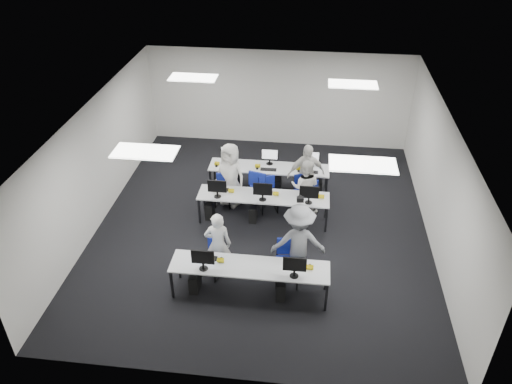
# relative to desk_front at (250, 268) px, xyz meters

# --- Properties ---
(room) EXTENTS (9.00, 9.02, 3.00)m
(room) POSITION_rel_desk_front_xyz_m (0.00, 2.40, 0.82)
(room) COLOR black
(room) RESTS_ON ground
(ceiling_panels) EXTENTS (5.20, 4.60, 0.02)m
(ceiling_panels) POSITION_rel_desk_front_xyz_m (0.00, 2.40, 2.30)
(ceiling_panels) COLOR white
(ceiling_panels) RESTS_ON room
(desk_front) EXTENTS (3.20, 0.70, 0.73)m
(desk_front) POSITION_rel_desk_front_xyz_m (0.00, 0.00, 0.00)
(desk_front) COLOR #ACAEB1
(desk_front) RESTS_ON ground
(desk_mid) EXTENTS (3.20, 0.70, 0.73)m
(desk_mid) POSITION_rel_desk_front_xyz_m (0.00, 2.60, 0.00)
(desk_mid) COLOR #ACAEB1
(desk_mid) RESTS_ON ground
(desk_back) EXTENTS (3.20, 0.70, 0.73)m
(desk_back) POSITION_rel_desk_front_xyz_m (0.00, 4.00, 0.00)
(desk_back) COLOR #ACAEB1
(desk_back) RESTS_ON ground
(equipment_front) EXTENTS (2.51, 0.41, 1.19)m
(equipment_front) POSITION_rel_desk_front_xyz_m (-0.19, -0.02, -0.32)
(equipment_front) COLOR #0C3D9E
(equipment_front) RESTS_ON desk_front
(equipment_mid) EXTENTS (2.91, 0.41, 1.19)m
(equipment_mid) POSITION_rel_desk_front_xyz_m (-0.19, 2.58, -0.32)
(equipment_mid) COLOR white
(equipment_mid) RESTS_ON desk_mid
(equipment_back) EXTENTS (2.91, 0.41, 1.19)m
(equipment_back) POSITION_rel_desk_front_xyz_m (0.19, 4.02, -0.32)
(equipment_back) COLOR white
(equipment_back) RESTS_ON desk_back
(chair_0) EXTENTS (0.53, 0.55, 0.81)m
(chair_0) POSITION_rel_desk_front_xyz_m (-0.87, 0.49, -0.42)
(chair_0) COLOR navy
(chair_0) RESTS_ON ground
(chair_1) EXTENTS (0.51, 0.55, 0.98)m
(chair_1) POSITION_rel_desk_front_xyz_m (0.73, 0.45, -0.37)
(chair_1) COLOR navy
(chair_1) RESTS_ON ground
(chair_2) EXTENTS (0.48, 0.51, 0.85)m
(chair_2) POSITION_rel_desk_front_xyz_m (-1.07, 3.19, -0.41)
(chair_2) COLOR navy
(chair_2) RESTS_ON ground
(chair_3) EXTENTS (0.57, 0.59, 0.89)m
(chair_3) POSITION_rel_desk_front_xyz_m (0.07, 3.09, -0.40)
(chair_3) COLOR navy
(chair_3) RESTS_ON ground
(chair_4) EXTENTS (0.59, 0.62, 0.92)m
(chair_4) POSITION_rel_desk_front_xyz_m (0.98, 3.25, -0.39)
(chair_4) COLOR navy
(chair_4) RESTS_ON ground
(chair_5) EXTENTS (0.48, 0.52, 0.89)m
(chair_5) POSITION_rel_desk_front_xyz_m (-1.06, 3.44, -0.40)
(chair_5) COLOR navy
(chair_5) RESTS_ON ground
(chair_6) EXTENTS (0.61, 0.64, 0.99)m
(chair_6) POSITION_rel_desk_front_xyz_m (-0.17, 3.45, -0.37)
(chair_6) COLOR navy
(chair_6) RESTS_ON ground
(chair_7) EXTENTS (0.49, 0.52, 0.85)m
(chair_7) POSITION_rel_desk_front_xyz_m (1.10, 3.42, -0.41)
(chair_7) COLOR navy
(chair_7) RESTS_ON ground
(handbag) EXTENTS (0.34, 0.23, 0.27)m
(handbag) POSITION_rel_desk_front_xyz_m (-1.15, 2.71, 0.18)
(handbag) COLOR #8F6C4A
(handbag) RESTS_ON desk_mid
(student_0) EXTENTS (0.60, 0.43, 1.55)m
(student_0) POSITION_rel_desk_front_xyz_m (-0.74, 0.56, 0.09)
(student_0) COLOR white
(student_0) RESTS_ON ground
(student_1) EXTENTS (0.78, 0.64, 1.48)m
(student_1) POSITION_rel_desk_front_xyz_m (1.00, 3.10, 0.06)
(student_1) COLOR white
(student_1) RESTS_ON ground
(student_2) EXTENTS (0.99, 0.85, 1.72)m
(student_2) POSITION_rel_desk_front_xyz_m (-0.91, 3.26, 0.18)
(student_2) COLOR white
(student_2) RESTS_ON ground
(student_3) EXTENTS (1.07, 0.72, 1.69)m
(student_3) POSITION_rel_desk_front_xyz_m (0.99, 3.53, 0.17)
(student_3) COLOR white
(student_3) RESTS_ON ground
(photographer) EXTENTS (1.21, 0.77, 1.77)m
(photographer) POSITION_rel_desk_front_xyz_m (0.94, 0.70, 0.20)
(photographer) COLOR slate
(photographer) RESTS_ON ground
(dslr_camera) EXTENTS (0.16, 0.19, 0.10)m
(dslr_camera) POSITION_rel_desk_front_xyz_m (0.92, 0.88, 1.15)
(dslr_camera) COLOR black
(dslr_camera) RESTS_ON photographer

